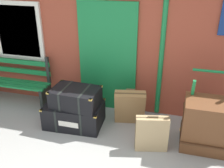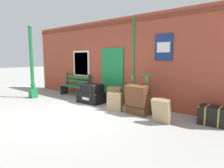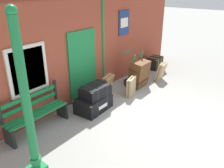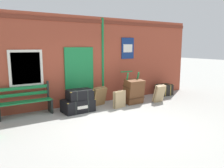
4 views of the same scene
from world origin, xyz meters
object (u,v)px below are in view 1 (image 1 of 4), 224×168
steamer_trunk_middle (76,97)px  suitcase_slate (130,107)px  large_brown_trunk (205,126)px  steamer_trunk_base (74,114)px  platform_bench (13,82)px  suitcase_tan (152,134)px  porters_trolley (203,129)px

steamer_trunk_middle → suitcase_slate: steamer_trunk_middle is taller
steamer_trunk_middle → large_brown_trunk: large_brown_trunk is taller
steamer_trunk_base → steamer_trunk_middle: 0.38m
steamer_trunk_base → large_brown_trunk: size_ratio=1.13×
large_brown_trunk → suitcase_slate: size_ratio=1.33×
steamer_trunk_base → platform_bench: bearing=162.7°
steamer_trunk_base → large_brown_trunk: bearing=-3.8°
large_brown_trunk → suitcase_slate: 1.33m
platform_bench → large_brown_trunk: 3.81m
large_brown_trunk → suitcase_tan: (-0.78, -0.19, -0.17)m
suitcase_slate → porters_trolley: bearing=-11.6°
porters_trolley → suitcase_tan: bearing=-154.9°
steamer_trunk_base → suitcase_slate: suitcase_slate is taller
platform_bench → steamer_trunk_base: bearing=-17.3°
platform_bench → steamer_trunk_middle: bearing=-17.5°
steamer_trunk_middle → suitcase_slate: bearing=19.1°
steamer_trunk_base → large_brown_trunk: 2.23m
steamer_trunk_middle → large_brown_trunk: (2.15, -0.12, -0.12)m
large_brown_trunk → suitcase_slate: bearing=160.9°
platform_bench → suitcase_tan: platform_bench is taller
steamer_trunk_middle → platform_bench: bearing=162.5°
platform_bench → porters_trolley: porters_trolley is taller
steamer_trunk_middle → suitcase_tan: 1.43m
platform_bench → steamer_trunk_base: size_ratio=1.54×
platform_bench → large_brown_trunk: (3.75, -0.63, 0.02)m
suitcase_tan → porters_trolley: bearing=25.1°
platform_bench → large_brown_trunk: platform_bench is taller
steamer_trunk_base → suitcase_slate: bearing=16.8°
porters_trolley → suitcase_slate: bearing=168.4°
steamer_trunk_middle → steamer_trunk_base: bearing=158.6°
large_brown_trunk → suitcase_slate: large_brown_trunk is taller
steamer_trunk_middle → suitcase_tan: steamer_trunk_middle is taller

